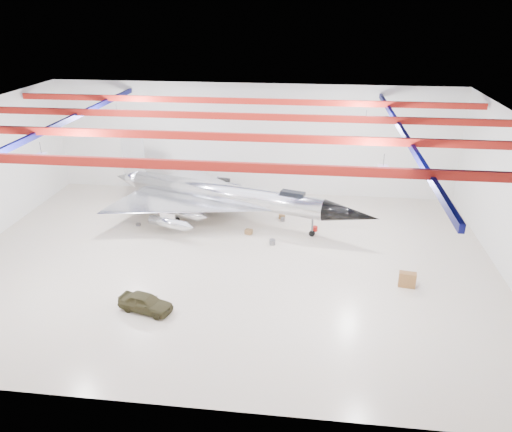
# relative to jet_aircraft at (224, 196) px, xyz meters

# --- Properties ---
(floor) EXTENTS (40.00, 40.00, 0.00)m
(floor) POSITION_rel_jet_aircraft_xyz_m (1.56, -7.46, -2.28)
(floor) COLOR beige
(floor) RESTS_ON ground
(wall_back) EXTENTS (40.00, 0.00, 40.00)m
(wall_back) POSITION_rel_jet_aircraft_xyz_m (1.56, 7.54, 3.22)
(wall_back) COLOR silver
(wall_back) RESTS_ON floor
(ceiling) EXTENTS (40.00, 40.00, 0.00)m
(ceiling) POSITION_rel_jet_aircraft_xyz_m (1.56, -7.46, 8.72)
(ceiling) COLOR #0A0F38
(ceiling) RESTS_ON wall_back
(ceiling_structure) EXTENTS (39.50, 29.50, 1.08)m
(ceiling_structure) POSITION_rel_jet_aircraft_xyz_m (1.56, -7.46, 8.05)
(ceiling_structure) COLOR maroon
(ceiling_structure) RESTS_ON ceiling
(jet_aircraft) EXTENTS (24.83, 18.18, 6.95)m
(jet_aircraft) POSITION_rel_jet_aircraft_xyz_m (0.00, 0.00, 0.00)
(jet_aircraft) COLOR silver
(jet_aircraft) RESTS_ON floor
(jeep) EXTENTS (3.82, 2.30, 1.22)m
(jeep) POSITION_rel_jet_aircraft_xyz_m (-2.43, -14.71, -1.67)
(jeep) COLOR #3A351D
(jeep) RESTS_ON floor
(desk) EXTENTS (1.24, 0.75, 1.06)m
(desk) POSITION_rel_jet_aircraft_xyz_m (14.52, -9.67, -1.75)
(desk) COLOR brown
(desk) RESTS_ON floor
(engine_drum) EXTENTS (0.64, 0.64, 0.44)m
(engine_drum) POSITION_rel_jet_aircraft_xyz_m (4.71, -4.38, -2.06)
(engine_drum) COLOR #59595B
(engine_drum) RESTS_ON floor
(parts_bin) EXTENTS (0.58, 0.47, 0.40)m
(parts_bin) POSITION_rel_jet_aircraft_xyz_m (5.08, 1.02, -2.08)
(parts_bin) COLOR olive
(parts_bin) RESTS_ON floor
(crate_small) EXTENTS (0.35, 0.29, 0.24)m
(crate_small) POSITION_rel_jet_aircraft_xyz_m (-7.33, -2.15, -2.16)
(crate_small) COLOR #59595B
(crate_small) RESTS_ON floor
(tool_chest) EXTENTS (0.57, 0.57, 0.41)m
(tool_chest) POSITION_rel_jet_aircraft_xyz_m (8.10, -1.31, -2.08)
(tool_chest) COLOR #A01410
(tool_chest) RESTS_ON floor
(oil_barrel) EXTENTS (0.69, 0.61, 0.41)m
(oil_barrel) POSITION_rel_jet_aircraft_xyz_m (2.53, -2.63, -2.08)
(oil_barrel) COLOR olive
(oil_barrel) RESTS_ON floor
(spares_box) EXTENTS (0.48, 0.48, 0.34)m
(spares_box) POSITION_rel_jet_aircraft_xyz_m (5.21, 0.38, -2.11)
(spares_box) COLOR #59595B
(spares_box) RESTS_ON floor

